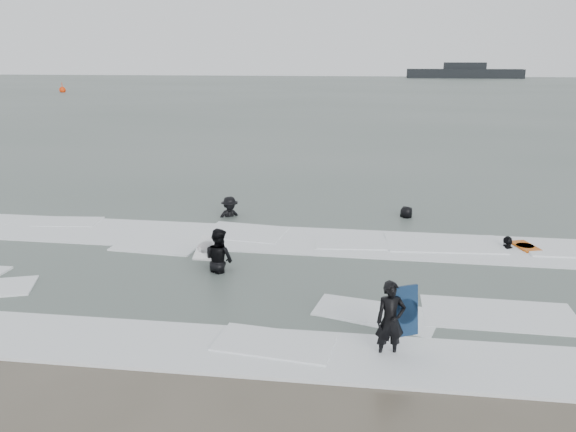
# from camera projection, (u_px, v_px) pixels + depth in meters

# --- Properties ---
(ground) EXTENTS (320.00, 320.00, 0.00)m
(ground) POSITION_uv_depth(u_px,v_px,m) (250.00, 337.00, 11.14)
(ground) COLOR brown
(ground) RESTS_ON ground
(sea) EXTENTS (320.00, 320.00, 0.00)m
(sea) POSITION_uv_depth(u_px,v_px,m) (360.00, 93.00, 87.23)
(sea) COLOR #47544C
(sea) RESTS_ON ground
(surfer_centre) EXTENTS (0.63, 0.49, 1.51)m
(surfer_centre) POSITION_uv_depth(u_px,v_px,m) (388.00, 357.00, 10.40)
(surfer_centre) COLOR black
(surfer_centre) RESTS_ON ground
(surfer_wading) EXTENTS (1.05, 0.97, 1.73)m
(surfer_wading) POSITION_uv_depth(u_px,v_px,m) (219.00, 272.00, 14.49)
(surfer_wading) COLOR black
(surfer_wading) RESTS_ON ground
(surfer_breaker) EXTENTS (1.20, 1.09, 1.62)m
(surfer_breaker) POSITION_uv_depth(u_px,v_px,m) (230.00, 218.00, 19.33)
(surfer_breaker) COLOR black
(surfer_breaker) RESTS_ON ground
(surfer_right_near) EXTENTS (0.94, 0.91, 1.57)m
(surfer_right_near) POSITION_uv_depth(u_px,v_px,m) (507.00, 250.00, 16.15)
(surfer_right_near) COLOR black
(surfer_right_near) RESTS_ON ground
(surfer_right_far) EXTENTS (0.90, 0.91, 1.59)m
(surfer_right_far) POSITION_uv_depth(u_px,v_px,m) (406.00, 219.00, 19.29)
(surfer_right_far) COLOR black
(surfer_right_far) RESTS_ON ground
(surf_foam) EXTENTS (30.03, 9.06, 0.09)m
(surf_foam) POSITION_uv_depth(u_px,v_px,m) (281.00, 268.00, 14.65)
(surf_foam) COLOR white
(surf_foam) RESTS_ON ground
(bodyboards) EXTENTS (9.29, 7.19, 1.25)m
(bodyboards) POSITION_uv_depth(u_px,v_px,m) (381.00, 263.00, 13.76)
(bodyboards) COLOR #0E2443
(bodyboards) RESTS_ON ground
(buoy) EXTENTS (1.00, 1.00, 1.65)m
(buoy) POSITION_uv_depth(u_px,v_px,m) (62.00, 90.00, 88.66)
(buoy) COLOR #ED360A
(buoy) RESTS_ON ground
(vessel_horizon) EXTENTS (29.80, 5.32, 4.04)m
(vessel_horizon) POSITION_uv_depth(u_px,v_px,m) (464.00, 73.00, 149.03)
(vessel_horizon) COLOR black
(vessel_horizon) RESTS_ON ground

